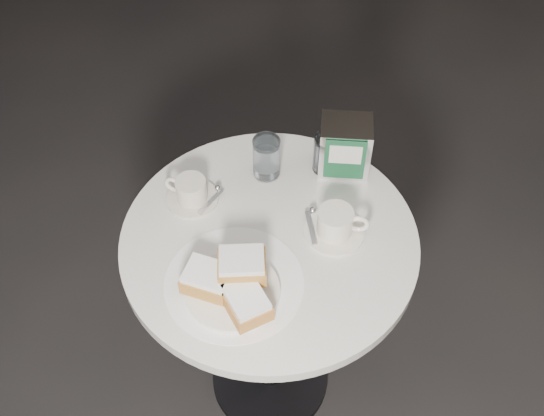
{
  "coord_description": "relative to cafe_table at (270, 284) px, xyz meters",
  "views": [
    {
      "loc": [
        0.3,
        -0.91,
        2.01
      ],
      "look_at": [
        0.0,
        0.02,
        0.83
      ],
      "focal_mm": 45.0,
      "sensor_mm": 36.0,
      "label": 1
    }
  ],
  "objects": [
    {
      "name": "cafe_table",
      "position": [
        0.0,
        0.0,
        0.0
      ],
      "size": [
        0.7,
        0.7,
        0.74
      ],
      "color": "black",
      "rests_on": "ground"
    },
    {
      "name": "beignet_plate",
      "position": [
        -0.03,
        -0.17,
        0.24
      ],
      "size": [
        0.26,
        0.26,
        0.1
      ],
      "rotation": [
        0.0,
        0.0,
        -0.34
      ],
      "color": "white",
      "rests_on": "cafe_table"
    },
    {
      "name": "ground",
      "position": [
        0.0,
        0.0,
        -0.55
      ],
      "size": [
        7.0,
        7.0,
        0.0
      ],
      "primitive_type": "plane",
      "color": "black",
      "rests_on": "ground"
    },
    {
      "name": "napkin_dispenser",
      "position": [
        0.11,
        0.27,
        0.27
      ],
      "size": [
        0.14,
        0.13,
        0.15
      ],
      "rotation": [
        0.0,
        0.0,
        0.24
      ],
      "color": "white",
      "rests_on": "cafe_table"
    },
    {
      "name": "water_glass_right",
      "position": [
        0.07,
        0.26,
        0.25
      ],
      "size": [
        0.07,
        0.07,
        0.11
      ],
      "rotation": [
        0.0,
        0.0,
        -0.08
      ],
      "color": "silver",
      "rests_on": "cafe_table"
    },
    {
      "name": "sugar_spill",
      "position": [
        -0.04,
        -0.14,
        0.2
      ],
      "size": [
        0.4,
        0.4,
        0.0
      ],
      "primitive_type": "cylinder",
      "rotation": [
        0.0,
        0.0,
        0.36
      ],
      "color": "white",
      "rests_on": "cafe_table"
    },
    {
      "name": "water_glass_left",
      "position": [
        -0.07,
        0.19,
        0.25
      ],
      "size": [
        0.09,
        0.09,
        0.11
      ],
      "rotation": [
        0.0,
        0.0,
        0.37
      ],
      "color": "silver",
      "rests_on": "cafe_table"
    },
    {
      "name": "coffee_cup_left",
      "position": [
        -0.22,
        0.05,
        0.23
      ],
      "size": [
        0.14,
        0.13,
        0.07
      ],
      "rotation": [
        0.0,
        0.0,
        -0.03
      ],
      "color": "beige",
      "rests_on": "cafe_table"
    },
    {
      "name": "coffee_cup_right",
      "position": [
        0.14,
        0.06,
        0.23
      ],
      "size": [
        0.17,
        0.17,
        0.07
      ],
      "rotation": [
        0.0,
        0.0,
        0.2
      ],
      "color": "silver",
      "rests_on": "cafe_table"
    }
  ]
}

